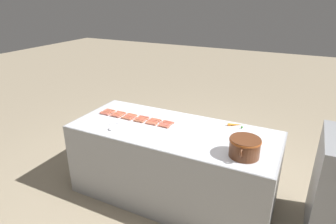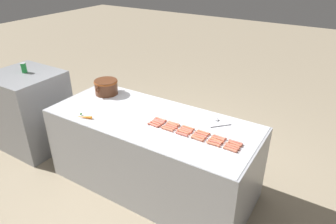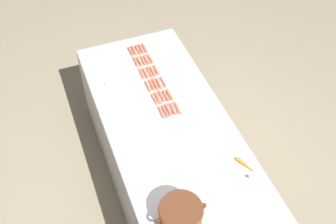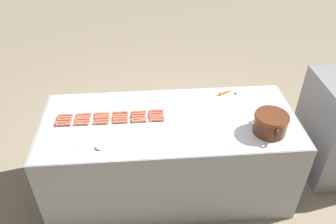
% 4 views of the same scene
% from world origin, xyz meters
% --- Properties ---
extents(ground_plane, '(20.00, 20.00, 0.00)m').
position_xyz_m(ground_plane, '(0.00, 0.00, 0.00)').
color(ground_plane, gray).
extents(griddle_counter, '(0.95, 2.24, 0.87)m').
position_xyz_m(griddle_counter, '(0.00, 0.00, 0.44)').
color(griddle_counter, '#9EA0A5').
rests_on(griddle_counter, ground_plane).
extents(hot_dog_0, '(0.03, 0.14, 0.02)m').
position_xyz_m(hot_dog_0, '(-0.12, -0.91, 0.88)').
color(hot_dog_0, '#D07154').
rests_on(hot_dog_0, griddle_counter).
extents(hot_dog_1, '(0.03, 0.14, 0.02)m').
position_xyz_m(hot_dog_1, '(-0.12, -0.75, 0.88)').
color(hot_dog_1, '#D47050').
rests_on(hot_dog_1, griddle_counter).
extents(hot_dog_2, '(0.03, 0.14, 0.02)m').
position_xyz_m(hot_dog_2, '(-0.12, -0.59, 0.88)').
color(hot_dog_2, '#CC7254').
rests_on(hot_dog_2, griddle_counter).
extents(hot_dog_3, '(0.03, 0.14, 0.02)m').
position_xyz_m(hot_dog_3, '(-0.12, -0.43, 0.88)').
color(hot_dog_3, '#D16455').
rests_on(hot_dog_3, griddle_counter).
extents(hot_dog_4, '(0.03, 0.14, 0.02)m').
position_xyz_m(hot_dog_4, '(-0.12, -0.27, 0.88)').
color(hot_dog_4, '#D26B4E').
rests_on(hot_dog_4, griddle_counter).
extents(hot_dog_5, '(0.03, 0.14, 0.02)m').
position_xyz_m(hot_dog_5, '(-0.12, -0.11, 0.88)').
color(hot_dog_5, '#D46450').
rests_on(hot_dog_5, griddle_counter).
extents(hot_dog_6, '(0.03, 0.14, 0.02)m').
position_xyz_m(hot_dog_6, '(-0.09, -0.91, 0.88)').
color(hot_dog_6, '#CB6850').
rests_on(hot_dog_6, griddle_counter).
extents(hot_dog_7, '(0.03, 0.14, 0.02)m').
position_xyz_m(hot_dog_7, '(-0.08, -0.75, 0.88)').
color(hot_dog_7, '#CC6854').
rests_on(hot_dog_7, griddle_counter).
extents(hot_dog_8, '(0.03, 0.14, 0.02)m').
position_xyz_m(hot_dog_8, '(-0.09, -0.59, 0.88)').
color(hot_dog_8, '#D66F4D').
rests_on(hot_dog_8, griddle_counter).
extents(hot_dog_9, '(0.03, 0.14, 0.02)m').
position_xyz_m(hot_dog_9, '(-0.08, -0.43, 0.88)').
color(hot_dog_9, '#CF6D4D').
rests_on(hot_dog_9, griddle_counter).
extents(hot_dog_10, '(0.02, 0.14, 0.02)m').
position_xyz_m(hot_dog_10, '(-0.09, -0.27, 0.88)').
color(hot_dog_10, '#CC684C').
rests_on(hot_dog_10, griddle_counter).
extents(hot_dog_11, '(0.03, 0.14, 0.02)m').
position_xyz_m(hot_dog_11, '(-0.09, -0.11, 0.88)').
color(hot_dog_11, '#D1664E').
rests_on(hot_dog_11, griddle_counter).
extents(hot_dog_12, '(0.03, 0.14, 0.02)m').
position_xyz_m(hot_dog_12, '(-0.05, -0.91, 0.88)').
color(hot_dog_12, '#D16A4E').
rests_on(hot_dog_12, griddle_counter).
extents(hot_dog_13, '(0.03, 0.14, 0.02)m').
position_xyz_m(hot_dog_13, '(-0.05, -0.75, 0.88)').
color(hot_dog_13, '#D8704C').
rests_on(hot_dog_13, griddle_counter).
extents(hot_dog_14, '(0.03, 0.14, 0.02)m').
position_xyz_m(hot_dog_14, '(-0.05, -0.59, 0.88)').
color(hot_dog_14, '#CF6654').
rests_on(hot_dog_14, griddle_counter).
extents(hot_dog_15, '(0.02, 0.14, 0.02)m').
position_xyz_m(hot_dog_15, '(-0.05, -0.43, 0.88)').
color(hot_dog_15, '#D06750').
rests_on(hot_dog_15, griddle_counter).
extents(hot_dog_16, '(0.03, 0.14, 0.02)m').
position_xyz_m(hot_dog_16, '(-0.05, -0.28, 0.88)').
color(hot_dog_16, '#D1644F').
rests_on(hot_dog_16, griddle_counter).
extents(hot_dog_17, '(0.03, 0.14, 0.02)m').
position_xyz_m(hot_dog_17, '(-0.05, -0.12, 0.88)').
color(hot_dog_17, '#CF6A55').
rests_on(hot_dog_17, griddle_counter).
extents(hot_dog_18, '(0.03, 0.14, 0.02)m').
position_xyz_m(hot_dog_18, '(-0.02, -0.91, 0.88)').
color(hot_dog_18, '#CB6B4F').
rests_on(hot_dog_18, griddle_counter).
extents(hot_dog_19, '(0.03, 0.14, 0.02)m').
position_xyz_m(hot_dog_19, '(-0.02, -0.75, 0.88)').
color(hot_dog_19, '#D06D51').
rests_on(hot_dog_19, griddle_counter).
extents(hot_dog_20, '(0.03, 0.14, 0.02)m').
position_xyz_m(hot_dog_20, '(-0.02, -0.59, 0.88)').
color(hot_dog_20, '#D56B4D').
rests_on(hot_dog_20, griddle_counter).
extents(hot_dog_21, '(0.03, 0.14, 0.02)m').
position_xyz_m(hot_dog_21, '(-0.02, -0.43, 0.88)').
color(hot_dog_21, '#D76850').
rests_on(hot_dog_21, griddle_counter).
extents(hot_dog_22, '(0.03, 0.14, 0.02)m').
position_xyz_m(hot_dog_22, '(-0.02, -0.27, 0.88)').
color(hot_dog_22, '#D46E4D').
rests_on(hot_dog_22, griddle_counter).
extents(hot_dog_23, '(0.03, 0.14, 0.02)m').
position_xyz_m(hot_dog_23, '(-0.02, -0.11, 0.88)').
color(hot_dog_23, '#D56455').
rests_on(hot_dog_23, griddle_counter).
extents(hot_dog_24, '(0.03, 0.14, 0.02)m').
position_xyz_m(hot_dog_24, '(0.01, -0.91, 0.88)').
color(hot_dog_24, '#C96352').
rests_on(hot_dog_24, griddle_counter).
extents(hot_dog_25, '(0.03, 0.14, 0.02)m').
position_xyz_m(hot_dog_25, '(0.02, -0.75, 0.88)').
color(hot_dog_25, '#CF6C56').
rests_on(hot_dog_25, griddle_counter).
extents(hot_dog_26, '(0.03, 0.14, 0.02)m').
position_xyz_m(hot_dog_26, '(0.02, -0.59, 0.88)').
color(hot_dog_26, '#CC6B4C').
rests_on(hot_dog_26, griddle_counter).
extents(hot_dog_27, '(0.03, 0.14, 0.02)m').
position_xyz_m(hot_dog_27, '(0.02, -0.43, 0.88)').
color(hot_dog_27, '#CA6E4D').
rests_on(hot_dog_27, griddle_counter).
extents(hot_dog_28, '(0.03, 0.14, 0.02)m').
position_xyz_m(hot_dog_28, '(0.01, -0.27, 0.88)').
color(hot_dog_28, '#D26D52').
rests_on(hot_dog_28, griddle_counter).
extents(hot_dog_29, '(0.03, 0.14, 0.02)m').
position_xyz_m(hot_dog_29, '(0.01, -0.11, 0.88)').
color(hot_dog_29, '#D76B50').
rests_on(hot_dog_29, griddle_counter).
extents(bean_pot, '(0.35, 0.28, 0.17)m').
position_xyz_m(bean_pot, '(0.22, 0.81, 0.97)').
color(bean_pot, '#562D19').
rests_on(bean_pot, griddle_counter).
extents(serving_spoon, '(0.22, 0.21, 0.02)m').
position_xyz_m(serving_spoon, '(0.29, -0.62, 0.88)').
color(serving_spoon, '#B7B7BC').
rests_on(serving_spoon, griddle_counter).
extents(carrot, '(0.10, 0.17, 0.03)m').
position_xyz_m(carrot, '(-0.37, 0.59, 0.89)').
color(carrot, orange).
rests_on(carrot, griddle_counter).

